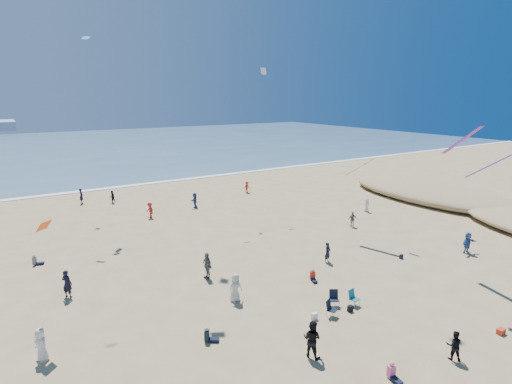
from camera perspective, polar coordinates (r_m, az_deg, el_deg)
ocean at (r=107.00m, az=-27.01°, el=5.49°), size 220.00×100.00×0.06m
surf_line at (r=58.03m, az=-21.79°, el=0.33°), size 220.00×1.20×0.08m
standing_flyers at (r=33.87m, az=-1.94°, el=-6.31°), size 33.07×41.08×1.89m
seated_group at (r=23.11m, az=-2.25°, el=-17.56°), size 16.88×25.76×0.84m
chair_cluster at (r=24.98m, az=11.98°, el=-15.10°), size 2.75×1.62×1.00m
white_tote at (r=23.91m, az=8.34°, el=-17.16°), size 0.35×0.20×0.40m
black_backpack at (r=25.05m, az=13.31°, el=-15.90°), size 0.30×0.22×0.38m
cooler at (r=26.03m, az=31.59°, el=-16.60°), size 0.45×0.30×0.30m
navy_bag at (r=33.47m, az=20.05°, el=-8.66°), size 0.28×0.18×0.34m
kites_aloft at (r=30.55m, az=4.21°, el=17.66°), size 36.83×41.51×28.04m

